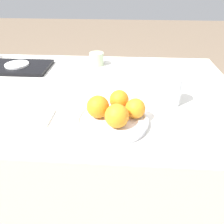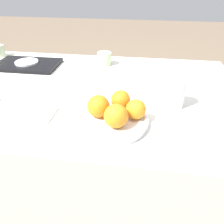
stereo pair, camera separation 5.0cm
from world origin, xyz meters
name	(u,v)px [view 2 (the right image)]	position (x,y,z in m)	size (l,w,h in m)	color
ground_plane	(93,188)	(0.00, 0.00, 0.00)	(12.00, 12.00, 0.00)	#7A6651
table	(90,146)	(0.00, 0.00, 0.37)	(1.48, 0.95, 0.74)	silver
fruit_platter	(112,120)	(0.17, -0.27, 0.76)	(0.27, 0.27, 0.03)	silver
orange_0	(99,106)	(0.11, -0.25, 0.80)	(0.08, 0.08, 0.08)	orange
orange_1	(116,116)	(0.19, -0.31, 0.80)	(0.08, 0.08, 0.08)	orange
orange_2	(121,100)	(0.19, -0.19, 0.80)	(0.08, 0.08, 0.08)	orange
orange_3	(136,109)	(0.25, -0.25, 0.80)	(0.07, 0.07, 0.07)	orange
water_glass	(176,94)	(0.40, -0.11, 0.80)	(0.07, 0.07, 0.12)	silver
serving_tray	(27,65)	(-0.41, 0.23, 0.75)	(0.36, 0.22, 0.02)	black
side_plate	(27,62)	(-0.41, 0.23, 0.77)	(0.13, 0.13, 0.01)	white
cup_0	(104,59)	(0.04, 0.32, 0.78)	(0.08, 0.08, 0.07)	#B7CC9E
napkin	(37,114)	(-0.13, -0.26, 0.75)	(0.13, 0.11, 0.01)	silver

